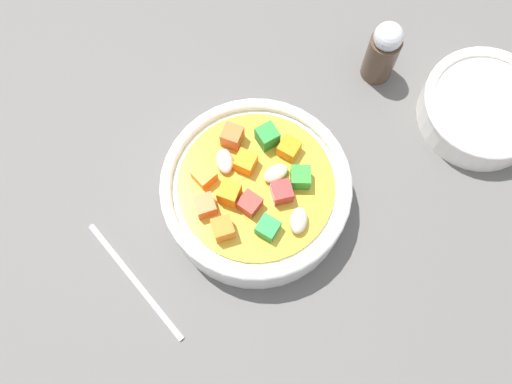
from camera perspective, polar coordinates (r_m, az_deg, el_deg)
ground_plane at (r=56.11cm, az=-0.00°, el=-1.15°), size 140.00×140.00×2.00cm
soup_bowl_main at (r=52.60cm, az=-0.01°, el=0.11°), size 17.53×17.53×6.44cm
spoon at (r=52.42cm, az=-6.83°, el=-15.37°), size 22.94×7.13×0.79cm
side_bowl_small at (r=61.37cm, az=21.94°, el=7.88°), size 12.46×12.46×3.63cm
pepper_shaker at (r=59.34cm, az=12.69°, el=13.68°), size 3.21×3.21×7.83cm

